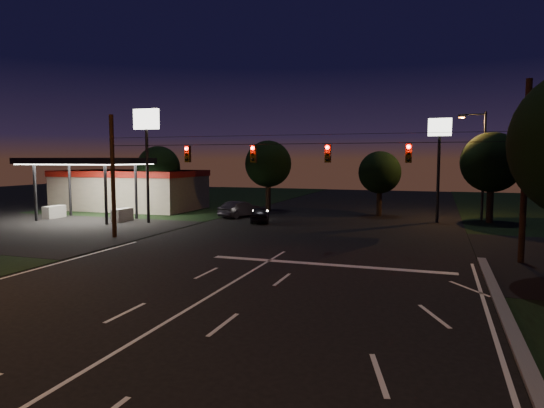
% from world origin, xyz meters
% --- Properties ---
extents(ground, '(140.00, 140.00, 0.00)m').
position_xyz_m(ground, '(0.00, 0.00, 0.00)').
color(ground, black).
rests_on(ground, ground).
extents(cross_street_left, '(20.00, 16.00, 0.02)m').
position_xyz_m(cross_street_left, '(-20.00, 16.00, 0.00)').
color(cross_street_left, black).
rests_on(cross_street_left, ground).
extents(stop_bar, '(12.00, 0.50, 0.01)m').
position_xyz_m(stop_bar, '(3.00, 11.50, 0.01)').
color(stop_bar, silver).
rests_on(stop_bar, ground).
extents(utility_pole_right, '(0.30, 0.30, 9.00)m').
position_xyz_m(utility_pole_right, '(12.00, 15.00, 0.00)').
color(utility_pole_right, black).
rests_on(utility_pole_right, ground).
extents(utility_pole_left, '(0.28, 0.28, 8.00)m').
position_xyz_m(utility_pole_left, '(-12.00, 15.00, 0.00)').
color(utility_pole_left, black).
rests_on(utility_pole_left, ground).
extents(signal_span, '(24.00, 0.40, 1.56)m').
position_xyz_m(signal_span, '(-0.00, 14.96, 5.50)').
color(signal_span, black).
rests_on(signal_span, ground).
extents(gas_station, '(14.20, 16.10, 5.25)m').
position_xyz_m(gas_station, '(-21.86, 30.39, 2.38)').
color(gas_station, gray).
rests_on(gas_station, ground).
extents(pole_sign_left_near, '(2.20, 0.30, 9.10)m').
position_xyz_m(pole_sign_left_near, '(-14.00, 22.00, 6.98)').
color(pole_sign_left_near, black).
rests_on(pole_sign_left_near, ground).
extents(pole_sign_right, '(1.80, 0.30, 8.40)m').
position_xyz_m(pole_sign_right, '(8.00, 30.00, 6.24)').
color(pole_sign_right, black).
rests_on(pole_sign_right, ground).
extents(street_light_right_far, '(2.20, 0.35, 9.00)m').
position_xyz_m(street_light_right_far, '(11.24, 32.00, 5.24)').
color(street_light_right_far, black).
rests_on(street_light_right_far, ground).
extents(tree_far_a, '(4.20, 4.20, 6.42)m').
position_xyz_m(tree_far_a, '(-17.98, 30.12, 4.26)').
color(tree_far_a, black).
rests_on(tree_far_a, ground).
extents(tree_far_b, '(4.60, 4.60, 6.98)m').
position_xyz_m(tree_far_b, '(-7.98, 34.13, 4.61)').
color(tree_far_b, black).
rests_on(tree_far_b, ground).
extents(tree_far_c, '(3.80, 3.80, 5.86)m').
position_xyz_m(tree_far_c, '(3.02, 33.10, 3.90)').
color(tree_far_c, black).
rests_on(tree_far_c, ground).
extents(tree_far_d, '(4.80, 4.80, 7.30)m').
position_xyz_m(tree_far_d, '(12.02, 31.13, 4.83)').
color(tree_far_d, black).
rests_on(tree_far_d, ground).
extents(car_oncoming_a, '(2.60, 3.99, 1.26)m').
position_xyz_m(car_oncoming_a, '(-5.72, 25.45, 0.63)').
color(car_oncoming_a, black).
rests_on(car_oncoming_a, ground).
extents(car_oncoming_b, '(2.74, 4.57, 1.42)m').
position_xyz_m(car_oncoming_b, '(-8.58, 28.09, 0.71)').
color(car_oncoming_b, black).
rests_on(car_oncoming_b, ground).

